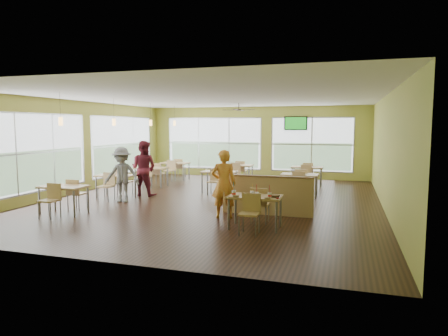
{
  "coord_description": "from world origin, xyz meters",
  "views": [
    {
      "loc": [
        3.95,
        -11.75,
        2.33
      ],
      "look_at": [
        0.51,
        -0.58,
        1.1
      ],
      "focal_mm": 32.0,
      "sensor_mm": 36.0,
      "label": 1
    }
  ],
  "objects": [
    {
      "name": "wrapper_right",
      "position": [
        2.34,
        -3.3,
        0.77
      ],
      "size": [
        0.16,
        0.15,
        0.03
      ],
      "primitive_type": "ellipsoid",
      "rotation": [
        0.0,
        0.0,
        -0.2
      ],
      "color": "#A4814F",
      "rests_on": "main_table"
    },
    {
      "name": "wrapper_mid",
      "position": [
        1.97,
        -2.93,
        0.77
      ],
      "size": [
        0.22,
        0.21,
        0.05
      ],
      "primitive_type": "ellipsoid",
      "rotation": [
        0.0,
        0.0,
        0.29
      ],
      "color": "#A4814F",
      "rests_on": "main_table"
    },
    {
      "name": "dining_tables",
      "position": [
        -1.05,
        1.71,
        0.63
      ],
      "size": [
        6.92,
        8.72,
        0.87
      ],
      "color": "tan",
      "rests_on": "floor"
    },
    {
      "name": "cup_red_far",
      "position": [
        2.37,
        -3.21,
        0.82
      ],
      "size": [
        0.09,
        0.09,
        0.32
      ],
      "color": "white",
      "rests_on": "main_table"
    },
    {
      "name": "tv_backwall",
      "position": [
        1.8,
        5.9,
        2.45
      ],
      "size": [
        1.0,
        0.07,
        0.6
      ],
      "color": "black",
      "rests_on": "wall_back"
    },
    {
      "name": "food_basket",
      "position": [
        2.46,
        -3.02,
        0.78
      ],
      "size": [
        0.23,
        0.23,
        0.05
      ],
      "color": "black",
      "rests_on": "main_table"
    },
    {
      "name": "room",
      "position": [
        0.0,
        0.0,
        1.6
      ],
      "size": [
        12.0,
        12.04,
        3.2
      ],
      "color": "black",
      "rests_on": "ground"
    },
    {
      "name": "ketchup_cup",
      "position": [
        2.55,
        -3.22,
        0.76
      ],
      "size": [
        0.06,
        0.06,
        0.02
      ],
      "primitive_type": "cylinder",
      "color": "#A20601",
      "rests_on": "main_table"
    },
    {
      "name": "wrapper_left",
      "position": [
        1.61,
        -3.26,
        0.77
      ],
      "size": [
        0.18,
        0.16,
        0.04
      ],
      "primitive_type": "ellipsoid",
      "rotation": [
        0.0,
        0.0,
        0.07
      ],
      "color": "#A4814F",
      "rests_on": "main_table"
    },
    {
      "name": "cup_red_near",
      "position": [
        2.08,
        -3.2,
        0.81
      ],
      "size": [
        0.09,
        0.09,
        0.32
      ],
      "color": "white",
      "rests_on": "main_table"
    },
    {
      "name": "main_table",
      "position": [
        2.0,
        -3.0,
        0.63
      ],
      "size": [
        1.22,
        1.52,
        0.87
      ],
      "color": "tan",
      "rests_on": "floor"
    },
    {
      "name": "patron_maroon",
      "position": [
        -2.49,
        0.09,
        0.92
      ],
      "size": [
        0.92,
        0.73,
        1.85
      ],
      "primitive_type": "imported",
      "rotation": [
        0.0,
        0.0,
        3.11
      ],
      "color": "maroon",
      "rests_on": "floor"
    },
    {
      "name": "cup_yellow",
      "position": [
        1.94,
        -3.05,
        0.81
      ],
      "size": [
        0.08,
        0.08,
        0.3
      ],
      "color": "white",
      "rests_on": "main_table"
    },
    {
      "name": "half_wall_divider",
      "position": [
        2.0,
        -1.55,
        0.52
      ],
      "size": [
        2.4,
        0.14,
        1.04
      ],
      "color": "tan",
      "rests_on": "floor"
    },
    {
      "name": "window_bays",
      "position": [
        -2.65,
        3.08,
        1.48
      ],
      "size": [
        9.24,
        10.24,
        2.38
      ],
      "color": "white",
      "rests_on": "room"
    },
    {
      "name": "ceiling_fan",
      "position": [
        -0.0,
        3.0,
        2.95
      ],
      "size": [
        1.25,
        1.25,
        0.29
      ],
      "color": "#2D2119",
      "rests_on": "ceiling"
    },
    {
      "name": "man_plaid",
      "position": [
        1.01,
        -2.22,
        0.87
      ],
      "size": [
        0.74,
        0.6,
        1.74
      ],
      "primitive_type": "imported",
      "rotation": [
        0.0,
        0.0,
        3.46
      ],
      "color": "#E55419",
      "rests_on": "floor"
    },
    {
      "name": "patron_grey",
      "position": [
        -2.6,
        -1.09,
        0.84
      ],
      "size": [
        1.2,
        0.83,
        1.69
      ],
      "primitive_type": "imported",
      "rotation": [
        0.0,
        0.0,
        0.2
      ],
      "color": "slate",
      "rests_on": "floor"
    },
    {
      "name": "pendant_lights",
      "position": [
        -3.2,
        0.68,
        2.45
      ],
      "size": [
        0.11,
        7.31,
        0.86
      ],
      "color": "#2D2119",
      "rests_on": "ceiling"
    },
    {
      "name": "cup_blue",
      "position": [
        1.56,
        -3.24,
        0.82
      ],
      "size": [
        0.1,
        0.1,
        0.36
      ],
      "color": "white",
      "rests_on": "main_table"
    }
  ]
}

